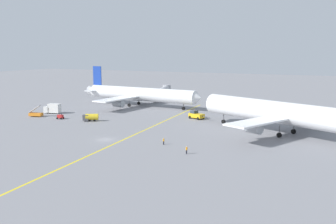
{
  "coord_description": "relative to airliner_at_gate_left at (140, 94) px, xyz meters",
  "views": [
    {
      "loc": [
        55.66,
        -77.34,
        22.21
      ],
      "look_at": [
        5.74,
        24.56,
        4.0
      ],
      "focal_mm": 40.5,
      "sensor_mm": 36.0,
      "label": 1
    }
  ],
  "objects": [
    {
      "name": "gse_catering_truck_tall",
      "position": [
        -19.13,
        -29.69,
        -3.18
      ],
      "size": [
        6.23,
        3.66,
        3.5
      ],
      "color": "silver",
      "rests_on": "ground"
    },
    {
      "name": "jet_bridge",
      "position": [
        -0.14,
        22.4,
        -0.38
      ],
      "size": [
        8.81,
        20.25,
        6.34
      ],
      "color": "#B7B7BC",
      "rests_on": "ground"
    },
    {
      "name": "taxiway_stripe",
      "position": [
        25.77,
        -45.5,
        -4.94
      ],
      "size": [
        10.35,
        119.64,
        0.01
      ],
      "primitive_type": "cube",
      "rotation": [
        0.0,
        0.0,
        0.08
      ],
      "color": "yellow",
      "rests_on": "ground"
    },
    {
      "name": "airliner_being_pushed",
      "position": [
        60.19,
        -29.24,
        0.91
      ],
      "size": [
        50.03,
        40.95,
        17.86
      ],
      "color": "white",
      "rests_on": "ground"
    },
    {
      "name": "ground_plane",
      "position": [
        22.25,
        -55.5,
        -4.94
      ],
      "size": [
        600.0,
        600.0,
        0.0
      ],
      "primitive_type": "plane",
      "color": "gray"
    },
    {
      "name": "gse_gpu_cart_small",
      "position": [
        -8.68,
        -37.43,
        -4.14
      ],
      "size": [
        2.31,
        1.89,
        1.9
      ],
      "color": "red",
      "rests_on": "ground"
    },
    {
      "name": "ground_crew_marshaller_foreground",
      "position": [
        46.18,
        -58.88,
        -4.02
      ],
      "size": [
        0.48,
        0.36,
        1.75
      ],
      "color": "black",
      "rests_on": "ground"
    },
    {
      "name": "pushback_tug",
      "position": [
        31.68,
        -17.08,
        -3.68
      ],
      "size": [
        8.27,
        4.37,
        2.97
      ],
      "color": "gold",
      "rests_on": "ground"
    },
    {
      "name": "gse_fuel_bowser_stubby",
      "position": [
        2.82,
        -36.25,
        -3.61
      ],
      "size": [
        5.2,
        4.02,
        2.4
      ],
      "color": "gold",
      "rests_on": "ground"
    },
    {
      "name": "gse_stair_truck_yellow",
      "position": [
        -19.44,
        -37.55,
        -3.91
      ],
      "size": [
        4.92,
        3.1,
        4.06
      ],
      "color": "orange",
      "rests_on": "ground"
    },
    {
      "name": "ground_crew_ramp_agent_by_cones",
      "position": [
        37.91,
        -53.59,
        -4.07
      ],
      "size": [
        0.36,
        0.36,
        1.66
      ],
      "color": "black",
      "rests_on": "ground"
    },
    {
      "name": "airliner_at_gate_left",
      "position": [
        0.0,
        0.0,
        0.0
      ],
      "size": [
        55.04,
        46.25,
        15.84
      ],
      "color": "white",
      "rests_on": "ground"
    }
  ]
}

